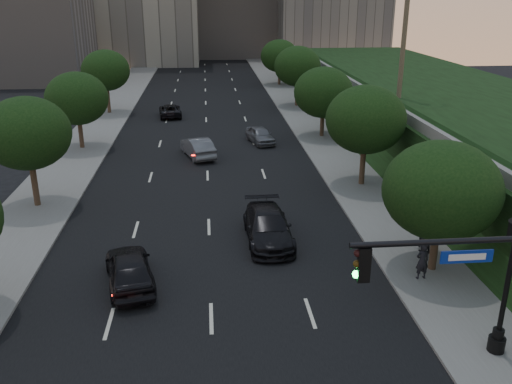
{
  "coord_description": "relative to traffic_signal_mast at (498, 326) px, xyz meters",
  "views": [
    {
      "loc": [
        0.08,
        -13.58,
        12.23
      ],
      "look_at": [
        2.23,
        9.68,
        3.6
      ],
      "focal_mm": 38.0,
      "sensor_mm": 36.0,
      "label": 1
    }
  ],
  "objects": [
    {
      "name": "street_lamp",
      "position": [
        2.3,
        3.48,
        -1.04
      ],
      "size": [
        0.64,
        0.64,
        5.62
      ],
      "color": "black",
      "rests_on": "ground"
    },
    {
      "name": "embankment",
      "position": [
        14.17,
        29.66,
        -1.67
      ],
      "size": [
        18.0,
        90.0,
        4.0
      ],
      "primitive_type": "cube",
      "color": "black",
      "rests_on": "ground"
    },
    {
      "name": "tree_right_b",
      "position": [
        2.47,
        21.66,
        0.84
      ],
      "size": [
        5.2,
        5.2,
        6.74
      ],
      "color": "#38281C",
      "rests_on": "ground"
    },
    {
      "name": "sedan_near_right",
      "position": [
        -4.77,
        13.61,
        -2.86
      ],
      "size": [
        2.38,
        5.62,
        1.62
      ],
      "primitive_type": "imported",
      "rotation": [
        0.0,
        0.0,
        0.02
      ],
      "color": "black",
      "rests_on": "ground"
    },
    {
      "name": "pedestrian_c",
      "position": [
        2.9,
        11.99,
        -2.6
      ],
      "size": [
        1.09,
        0.46,
        1.85
      ],
      "primitive_type": "imported",
      "rotation": [
        0.0,
        0.0,
        3.15
      ],
      "color": "black",
      "rests_on": "sidewalk_right"
    },
    {
      "name": "tree_left_d",
      "position": [
        -18.13,
        46.66,
        0.9
      ],
      "size": [
        5.0,
        5.0,
        6.71
      ],
      "color": "#38281C",
      "rests_on": "ground"
    },
    {
      "name": "pedestrian_b",
      "position": [
        2.74,
        11.4,
        -2.68
      ],
      "size": [
        1.01,
        0.93,
        1.68
      ],
      "primitive_type": "imported",
      "rotation": [
        0.0,
        0.0,
        2.7
      ],
      "color": "black",
      "rests_on": "sidewalk_right"
    },
    {
      "name": "road_surface",
      "position": [
        -7.83,
        31.66,
        -3.66
      ],
      "size": [
        16.0,
        140.0,
        0.02
      ],
      "primitive_type": "cube",
      "color": "black",
      "rests_on": "ground"
    },
    {
      "name": "tree_left_b",
      "position": [
        -18.13,
        19.66,
        0.9
      ],
      "size": [
        5.0,
        5.0,
        6.71
      ],
      "color": "#38281C",
      "rests_on": "ground"
    },
    {
      "name": "tree_right_a",
      "position": [
        2.47,
        9.66,
        0.35
      ],
      "size": [
        5.2,
        5.2,
        6.24
      ],
      "color": "#38281C",
      "rests_on": "ground"
    },
    {
      "name": "tree_right_d",
      "position": [
        2.47,
        48.66,
        0.84
      ],
      "size": [
        5.2,
        5.2,
        6.74
      ],
      "color": "#38281C",
      "rests_on": "ground"
    },
    {
      "name": "sedan_mid_left",
      "position": [
        -8.54,
        29.47,
        -2.89
      ],
      "size": [
        2.98,
        5.02,
        1.56
      ],
      "primitive_type": "imported",
      "rotation": [
        0.0,
        0.0,
        3.44
      ],
      "color": "#595B61",
      "rests_on": "ground"
    },
    {
      "name": "sedan_far_left",
      "position": [
        -11.55,
        44.58,
        -3.02
      ],
      "size": [
        2.63,
        4.89,
        1.3
      ],
      "primitive_type": "imported",
      "rotation": [
        0.0,
        0.0,
        3.24
      ],
      "color": "black",
      "rests_on": "ground"
    },
    {
      "name": "pedestrian_a",
      "position": [
        1.59,
        8.8,
        -2.67
      ],
      "size": [
        0.68,
        0.5,
        1.71
      ],
      "primitive_type": "imported",
      "rotation": [
        0.0,
        0.0,
        3.29
      ],
      "color": "black",
      "rests_on": "sidewalk_right"
    },
    {
      "name": "sidewalk_left",
      "position": [
        -18.08,
        31.66,
        -3.6
      ],
      "size": [
        4.5,
        140.0,
        0.15
      ],
      "primitive_type": "cube",
      "color": "slate",
      "rests_on": "ground"
    },
    {
      "name": "sedan_near_left",
      "position": [
        -11.36,
        9.67,
        -2.85
      ],
      "size": [
        2.94,
        5.12,
        1.64
      ],
      "primitive_type": "imported",
      "rotation": [
        0.0,
        0.0,
        3.36
      ],
      "color": "black",
      "rests_on": "ground"
    },
    {
      "name": "tree_right_e",
      "position": [
        2.47,
        63.66,
        0.35
      ],
      "size": [
        5.2,
        5.2,
        6.24
      ],
      "color": "#38281C",
      "rests_on": "ground"
    },
    {
      "name": "sedan_far_right",
      "position": [
        -3.23,
        33.21,
        -2.97
      ],
      "size": [
        2.61,
        4.41,
        1.41
      ],
      "primitive_type": "imported",
      "rotation": [
        0.0,
        0.0,
        0.24
      ],
      "color": "slate",
      "rests_on": "ground"
    },
    {
      "name": "traffic_signal_mast",
      "position": [
        0.0,
        0.0,
        0.0
      ],
      "size": [
        5.68,
        0.56,
        7.0
      ],
      "color": "black",
      "rests_on": "ground"
    },
    {
      "name": "tree_left_c",
      "position": [
        -18.13,
        32.66,
        0.53
      ],
      "size": [
        5.0,
        5.0,
        6.34
      ],
      "color": "#38281C",
      "rests_on": "ground"
    },
    {
      "name": "office_block_filler",
      "position": [
        -33.83,
        71.66,
        3.33
      ],
      "size": [
        18.0,
        16.0,
        14.0
      ],
      "primitive_type": "cube",
      "color": "gray",
      "rests_on": "ground"
    },
    {
      "name": "tree_right_c",
      "position": [
        2.47,
        34.66,
        0.35
      ],
      "size": [
        5.2,
        5.2,
        6.24
      ],
      "color": "#38281C",
      "rests_on": "ground"
    },
    {
      "name": "parapet_wall",
      "position": [
        5.67,
        29.66,
        0.68
      ],
      "size": [
        0.35,
        90.0,
        0.7
      ],
      "primitive_type": "cube",
      "color": "slate",
      "rests_on": "embankment"
    },
    {
      "name": "sidewalk_right",
      "position": [
        2.42,
        31.66,
        -3.6
      ],
      "size": [
        4.5,
        140.0,
        0.15
      ],
      "primitive_type": "cube",
      "color": "slate",
      "rests_on": "ground"
    }
  ]
}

